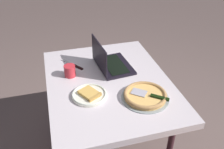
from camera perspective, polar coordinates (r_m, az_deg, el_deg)
The scene contains 6 objects.
dining_table at distance 1.79m, azimuth -0.82°, elevation -3.24°, with size 1.10×0.86×0.77m.
laptop at distance 1.88m, azimuth -0.57°, elevation 2.84°, with size 0.35×0.27×0.23m.
pizza_plate at distance 1.61m, azimuth -5.28°, elevation -4.66°, with size 0.23×0.23×0.04m.
pizza_tray at distance 1.60m, azimuth 7.73°, elevation -4.85°, with size 0.31×0.31×0.04m.
table_knife at distance 1.95m, azimuth -8.82°, elevation 2.12°, with size 0.21×0.15×0.01m.
drink_cup at distance 1.81m, azimuth -9.78°, elevation 0.88°, with size 0.08×0.08×0.09m.
Camera 1 is at (1.39, -0.35, 1.78)m, focal length 39.34 mm.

